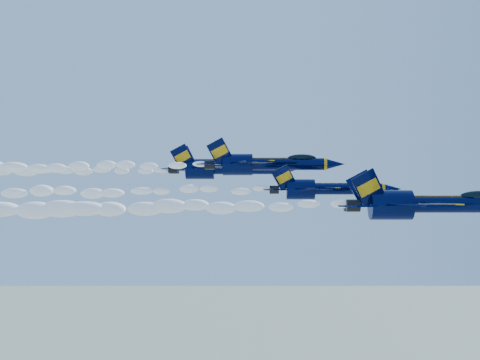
{
  "coord_description": "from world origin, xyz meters",
  "views": [
    {
      "loc": [
        -5.27,
        -72.57,
        151.19
      ],
      "look_at": [
        -6.85,
        0.3,
        153.02
      ],
      "focal_mm": 45.0,
      "sensor_mm": 36.0,
      "label": 1
    }
  ],
  "objects_px": {
    "jet_lead": "(429,204)",
    "jet_second": "(327,189)",
    "jet_fourth": "(226,168)",
    "jet_third": "(266,164)"
  },
  "relations": [
    {
      "from": "jet_third",
      "to": "jet_fourth",
      "type": "relative_size",
      "value": 0.92
    },
    {
      "from": "jet_lead",
      "to": "jet_third",
      "type": "relative_size",
      "value": 1.15
    },
    {
      "from": "jet_second",
      "to": "jet_fourth",
      "type": "relative_size",
      "value": 0.81
    },
    {
      "from": "jet_lead",
      "to": "jet_third",
      "type": "height_order",
      "value": "jet_third"
    },
    {
      "from": "jet_third",
      "to": "jet_fourth",
      "type": "distance_m",
      "value": 12.34
    },
    {
      "from": "jet_second",
      "to": "jet_fourth",
      "type": "distance_m",
      "value": 20.57
    },
    {
      "from": "jet_lead",
      "to": "jet_fourth",
      "type": "distance_m",
      "value": 32.4
    },
    {
      "from": "jet_lead",
      "to": "jet_fourth",
      "type": "xyz_separation_m",
      "value": [
        -21.97,
        23.34,
        4.73
      ]
    },
    {
      "from": "jet_lead",
      "to": "jet_fourth",
      "type": "bearing_deg",
      "value": 133.27
    },
    {
      "from": "jet_lead",
      "to": "jet_second",
      "type": "distance_m",
      "value": 12.13
    }
  ]
}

